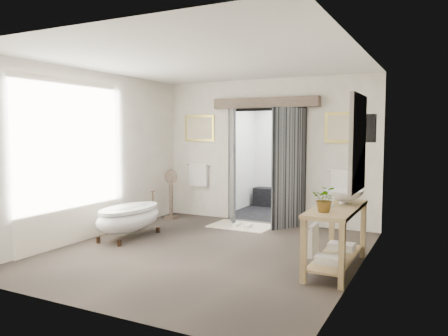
{
  "coord_description": "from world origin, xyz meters",
  "views": [
    {
      "loc": [
        3.23,
        -5.77,
        1.85
      ],
      "look_at": [
        0.0,
        0.6,
        1.25
      ],
      "focal_mm": 35.0,
      "sensor_mm": 36.0,
      "label": 1
    }
  ],
  "objects_px": {
    "clawfoot_tub": "(129,217)",
    "rug": "(241,226)",
    "basin": "(343,197)",
    "vanity": "(334,232)"
  },
  "relations": [
    {
      "from": "vanity",
      "to": "rug",
      "type": "distance_m",
      "value": 2.94
    },
    {
      "from": "clawfoot_tub",
      "to": "vanity",
      "type": "distance_m",
      "value": 3.59
    },
    {
      "from": "clawfoot_tub",
      "to": "rug",
      "type": "height_order",
      "value": "clawfoot_tub"
    },
    {
      "from": "clawfoot_tub",
      "to": "rug",
      "type": "distance_m",
      "value": 2.22
    },
    {
      "from": "clawfoot_tub",
      "to": "basin",
      "type": "xyz_separation_m",
      "value": [
        3.62,
        0.16,
        0.58
      ]
    },
    {
      "from": "clawfoot_tub",
      "to": "vanity",
      "type": "xyz_separation_m",
      "value": [
        3.58,
        -0.15,
        0.15
      ]
    },
    {
      "from": "vanity",
      "to": "rug",
      "type": "bearing_deg",
      "value": 139.92
    },
    {
      "from": "vanity",
      "to": "rug",
      "type": "xyz_separation_m",
      "value": [
        -2.22,
        1.87,
        -0.5
      ]
    },
    {
      "from": "vanity",
      "to": "rug",
      "type": "relative_size",
      "value": 1.33
    },
    {
      "from": "rug",
      "to": "basin",
      "type": "relative_size",
      "value": 2.18
    }
  ]
}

